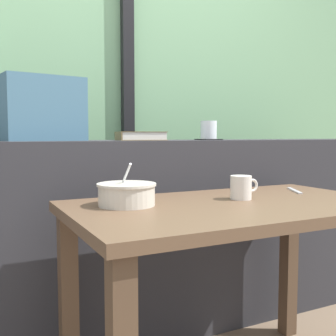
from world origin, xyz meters
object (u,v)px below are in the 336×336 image
Objects in this scene: coaster_square at (209,139)px; juice_glass at (209,131)px; closed_book at (140,136)px; soup_bowl at (127,194)px; ceramic_mug at (241,187)px; fork_utensil at (294,191)px; throw_pillow at (44,109)px; breakfast_table at (233,235)px.

juice_glass is (0.00, 0.00, 0.04)m from coaster_square.
juice_glass is at bearing -4.29° from closed_book.
soup_bowl is at bearing -117.68° from closed_book.
ceramic_mug is (-0.18, -0.51, -0.17)m from coaster_square.
throw_pillow is at bearing -179.12° from fork_utensil.
throw_pillow reaches higher than coaster_square.
breakfast_table is at bearing -134.60° from fork_utensil.
closed_book is 0.71m from fork_utensil.
juice_glass reaches higher than breakfast_table.
soup_bowl is at bearing -151.18° from fork_utensil.
coaster_square reaches higher than fork_utensil.
closed_book is at bearing 175.71° from juice_glass.
fork_utensil reaches higher than breakfast_table.
throw_pillow is 1.65× the size of soup_bowl.
throw_pillow is at bearing 131.48° from breakfast_table.
closed_book is 0.72× the size of throw_pillow.
fork_utensil is at bearing -27.00° from throw_pillow.
soup_bowl is 0.42m from ceramic_mug.
breakfast_table is 6.55× the size of fork_utensil.
breakfast_table is 12.78× the size of juice_glass.
ceramic_mug is (0.17, -0.53, -0.18)m from closed_book.
juice_glass is at bearing 70.54° from ceramic_mug.
breakfast_table is at bearing -48.52° from throw_pillow.
breakfast_table is 0.71m from juice_glass.
coaster_square is at bearing 36.97° from soup_bowl.
throw_pillow reaches higher than breakfast_table.
coaster_square is at bearing -2.00° from throw_pillow.
breakfast_table is at bearing -17.78° from soup_bowl.
fork_utensil is (0.14, -0.44, -0.21)m from coaster_square.
ceramic_mug is at bearing -8.08° from soup_bowl.
juice_glass is 0.51× the size of fork_utensil.
juice_glass is 0.27× the size of throw_pillow.
breakfast_table is 4.82× the size of closed_book.
juice_glass is at bearing 65.98° from breakfast_table.
throw_pillow is 1.07m from fork_utensil.
fork_utensil is at bearing -72.07° from coaster_square.
fork_utensil is at bearing 17.53° from breakfast_table.
coaster_square is 1.15× the size of juice_glass.
closed_book is 0.57m from soup_bowl.
closed_book reaches higher than breakfast_table.
throw_pillow is at bearing 178.00° from coaster_square.
juice_glass is at bearing 36.97° from soup_bowl.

